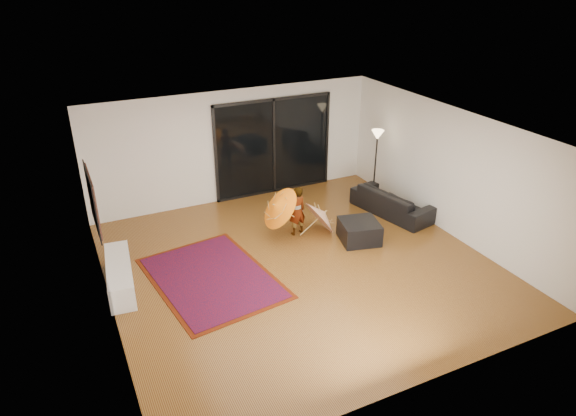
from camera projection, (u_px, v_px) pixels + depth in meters
floor at (300, 265)px, 9.96m from camera, size 7.00×7.00×0.00m
ceiling at (302, 131)px, 8.79m from camera, size 7.00×7.00×0.00m
wall_back at (235, 146)px, 12.22m from camera, size 7.00×0.00×7.00m
wall_front at (424, 307)px, 6.53m from camera, size 7.00×0.00×7.00m
wall_left at (101, 243)px, 8.02m from camera, size 0.00×7.00×7.00m
wall_right at (450, 172)px, 10.73m from camera, size 0.00×7.00×7.00m
sliding_door at (274, 146)px, 12.65m from camera, size 3.06×0.07×2.40m
painting at (93, 201)px, 8.71m from camera, size 0.04×1.28×1.08m
media_console at (120, 275)px, 9.21m from camera, size 0.60×1.73×0.47m
speaker at (124, 290)px, 8.93m from camera, size 0.28×0.28×0.32m
persian_rug at (212, 278)px, 9.55m from camera, size 2.36×3.05×0.02m
sofa at (392, 202)px, 11.89m from camera, size 1.20×2.12×0.58m
ottoman at (359, 231)px, 10.74m from camera, size 0.93×0.93×0.44m
floor_lamp at (377, 145)px, 12.28m from camera, size 0.30×0.30×1.72m
child at (297, 211)px, 10.87m from camera, size 0.43×0.31×1.09m
parasol_orange at (274, 209)px, 10.54m from camera, size 0.72×0.94×0.92m
parasol_white at (325, 210)px, 11.00m from camera, size 0.66×0.87×0.95m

